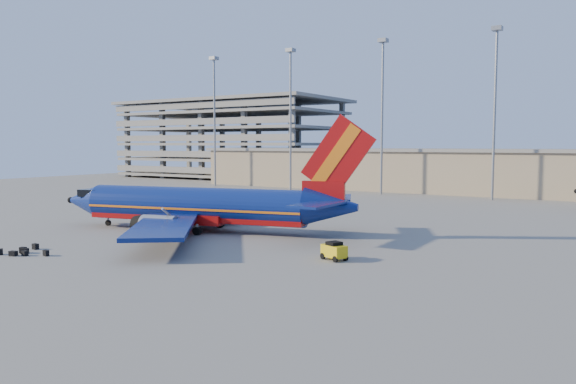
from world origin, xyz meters
name	(u,v)px	position (x,y,z in m)	size (l,w,h in m)	color
ground	(262,227)	(0.00, 0.00, 0.00)	(220.00, 220.00, 0.00)	slate
terminal_building	(480,171)	(10.00, 58.00, 4.32)	(122.00, 16.00, 8.50)	gray
parking_garage	(232,136)	(-62.00, 74.05, 11.73)	(62.00, 32.00, 21.40)	slate
light_mast_row	(436,97)	(5.00, 46.00, 17.55)	(101.60, 1.60, 28.65)	gray
aircraft_main	(203,207)	(-3.71, -5.77, 2.63)	(35.77, 34.01, 12.30)	navy
baggage_tug	(334,250)	(15.33, -11.79, 0.78)	(2.39, 1.94, 1.49)	yellow
luggage_pile	(24,251)	(-8.28, -23.67, 0.23)	(4.31, 3.51, 0.51)	black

